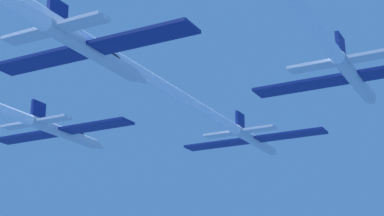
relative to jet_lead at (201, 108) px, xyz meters
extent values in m
cylinder|color=silver|center=(0.00, 15.44, -0.03)|extent=(1.29, 11.73, 1.29)
cone|color=silver|center=(0.00, 22.59, -0.03)|extent=(1.26, 2.58, 1.26)
ellipsoid|color=black|center=(0.00, 18.02, 0.52)|extent=(0.90, 2.35, 0.64)
cube|color=navy|center=(-5.10, 14.85, -0.03)|extent=(8.91, 2.58, 0.28)
cube|color=navy|center=(5.10, 14.85, -0.03)|extent=(8.91, 2.58, 0.28)
cube|color=navy|center=(0.00, 10.75, 1.55)|extent=(0.34, 2.11, 1.88)
cube|color=silver|center=(-2.65, 10.51, -0.03)|extent=(4.01, 1.55, 0.28)
cube|color=silver|center=(2.65, 10.51, -0.03)|extent=(4.01, 1.55, 0.28)
cylinder|color=white|center=(0.00, -11.60, -0.03)|extent=(1.16, 42.35, 1.16)
cylinder|color=silver|center=(-17.40, -1.73, -0.93)|extent=(1.29, 11.73, 1.29)
cone|color=silver|center=(-17.40, 5.42, -0.93)|extent=(1.26, 2.58, 1.26)
ellipsoid|color=black|center=(-17.40, 0.85, -0.38)|extent=(0.90, 2.35, 0.64)
cube|color=navy|center=(-22.50, -2.31, -0.93)|extent=(8.91, 2.58, 0.28)
cube|color=navy|center=(-12.30, -2.31, -0.93)|extent=(8.91, 2.58, 0.28)
cube|color=navy|center=(-17.40, -6.42, 0.66)|extent=(0.34, 2.11, 1.88)
cube|color=silver|center=(-20.05, -6.65, -0.93)|extent=(4.01, 1.55, 0.28)
cube|color=silver|center=(-14.75, -6.65, -0.93)|extent=(4.01, 1.55, 0.28)
cylinder|color=silver|center=(17.49, -2.72, -0.61)|extent=(1.29, 11.73, 1.29)
cone|color=silver|center=(17.49, 4.43, -0.61)|extent=(1.26, 2.58, 1.26)
ellipsoid|color=black|center=(17.49, -0.14, -0.06)|extent=(0.90, 2.35, 0.64)
cube|color=navy|center=(12.39, -3.30, -0.61)|extent=(8.91, 2.58, 0.28)
cube|color=navy|center=(17.49, -7.41, 0.97)|extent=(0.34, 2.11, 1.88)
cube|color=silver|center=(14.84, -7.64, -0.61)|extent=(4.01, 1.55, 0.28)
cube|color=silver|center=(20.14, -7.64, -0.61)|extent=(4.01, 1.55, 0.28)
cylinder|color=silver|center=(0.24, -19.64, -0.84)|extent=(1.29, 11.73, 1.29)
cone|color=silver|center=(0.24, -12.49, -0.84)|extent=(1.26, 2.58, 1.26)
ellipsoid|color=black|center=(0.24, -17.06, -0.30)|extent=(0.90, 2.35, 0.64)
cube|color=navy|center=(-4.86, -20.23, -0.84)|extent=(8.91, 2.58, 0.28)
cube|color=navy|center=(5.34, -20.23, -0.84)|extent=(8.91, 2.58, 0.28)
cube|color=navy|center=(0.24, -24.33, 0.74)|extent=(0.34, 2.11, 1.88)
cube|color=silver|center=(-2.41, -24.57, -0.84)|extent=(4.01, 1.55, 0.28)
cube|color=silver|center=(2.89, -24.57, -0.84)|extent=(4.01, 1.55, 0.28)
camera|label=1|loc=(29.21, -56.95, -20.81)|focal=57.73mm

